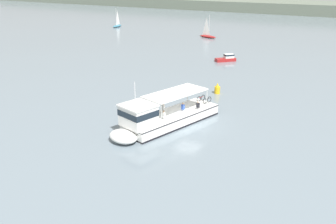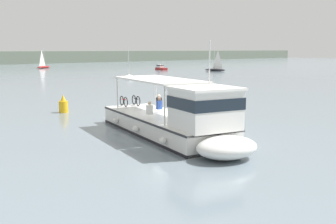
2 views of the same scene
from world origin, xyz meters
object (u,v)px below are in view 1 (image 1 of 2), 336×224
Objects in this scene: ferry_main at (161,118)px; motorboat_mid_channel at (227,58)px; sailboat_far_right at (117,25)px; channel_buoy at (217,89)px; sailboat_outer_anchorage at (208,35)px.

ferry_main reaches higher than motorboat_mid_channel.
sailboat_far_right is 52.65m from motorboat_mid_channel.
motorboat_mid_channel is at bearing 109.17° from channel_buoy.
sailboat_far_right is 3.86× the size of channel_buoy.
sailboat_far_right is at bearing 132.36° from ferry_main.
channel_buoy is (52.11, -43.85, 0.03)m from sailboat_far_right.
sailboat_outer_anchorage is at bearing 110.92° from ferry_main.
motorboat_mid_channel is at bearing -57.03° from sailboat_outer_anchorage.
ferry_main is 2.42× the size of sailboat_outer_anchorage.
ferry_main is at bearing -78.96° from motorboat_mid_channel.
ferry_main is at bearing -47.64° from sailboat_far_right.
sailboat_outer_anchorage is (-14.14, 21.80, -0.00)m from motorboat_mid_channel.
ferry_main is 56.59m from sailboat_outer_anchorage.
ferry_main is 77.05m from sailboat_far_right.
channel_buoy reaches higher than motorboat_mid_channel.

